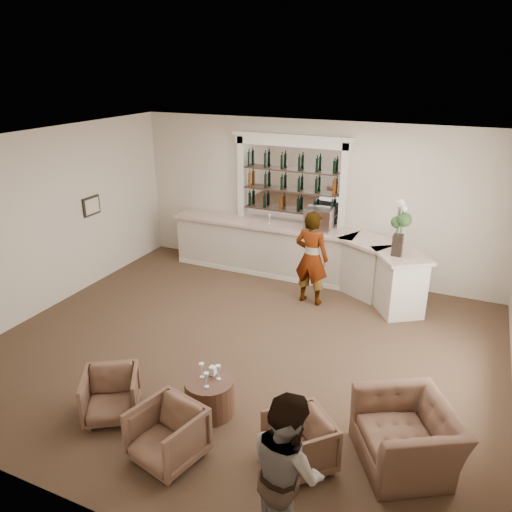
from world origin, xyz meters
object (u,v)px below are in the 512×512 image
Objects in this scene: cocktail_table at (210,396)px; armchair_right at (299,443)px; armchair_center at (167,435)px; armchair_far at (407,435)px; bar_counter at (297,254)px; flower_vase at (400,224)px; espresso_machine at (319,219)px; guest at (287,471)px; sommelier at (311,258)px; armchair_left at (111,395)px.

cocktail_table is 0.91× the size of armchair_right.
armchair_center is 0.66× the size of armchair_far.
bar_counter is 5.56m from armchair_center.
armchair_far reaches higher than cocktail_table.
flower_vase is (0.28, 4.31, 1.40)m from armchair_right.
armchair_far reaches higher than armchair_right.
bar_counter is 10.63× the size of espresso_machine.
guest is 2.23× the size of armchair_center.
sommelier is at bearing 150.83° from armchair_right.
espresso_machine is at bearing -73.03° from sommelier.
flower_vase is at bearing -18.32° from bar_counter.
guest is 1.46× the size of armchair_far.
armchair_far is 1.12× the size of flower_vase.
armchair_center reaches higher than cocktail_table.
armchair_left is (-1.30, -4.28, -0.59)m from sommelier.
espresso_machine reaches higher than armchair_center.
sommelier is 1.73m from flower_vase.
flower_vase is at bearing 161.26° from armchair_far.
armchair_left is 3.71m from armchair_far.
armchair_center is at bearing -49.88° from armchair_left.
armchair_far is (2.95, -4.45, -0.20)m from bar_counter.
flower_vase is (2.13, -0.70, 1.15)m from bar_counter.
guest is at bearing -40.14° from cocktail_table.
sommelier is (0.61, -0.92, 0.34)m from bar_counter.
guest is at bearing -71.00° from bar_counter.
guest is at bearing -0.49° from armchair_center.
sommelier reaches higher than armchair_center.
espresso_machine is (-1.42, 5.07, 1.05)m from armchair_right.
armchair_far is at bearing -20.95° from armchair_left.
armchair_center is at bearing -94.48° from espresso_machine.
sommelier is at bearing 101.34° from armchair_center.
armchair_right is (1.43, 0.53, -0.02)m from armchair_center.
armchair_center is 1.06× the size of armchair_right.
bar_counter is 0.91m from espresso_machine.
armchair_center is 5.31m from flower_vase.
armchair_far reaches higher than armchair_left.
bar_counter is 4.97× the size of armchair_far.
armchair_right is (-0.20, 0.94, -0.52)m from guest.
armchair_center is at bearing -97.89° from armchair_far.
cocktail_table is 0.56× the size of armchair_far.
cocktail_table is (0.45, -4.61, -0.32)m from bar_counter.
flower_vase is (0.08, 5.25, 0.88)m from guest.
armchair_far is (3.64, 0.75, 0.05)m from armchair_left.
cocktail_table is 0.63× the size of flower_vase.
armchair_right is at bearing -34.87° from guest.
bar_counter is at bearing -50.17° from sommelier.
espresso_machine reaches higher than bar_counter.
armchair_right is 1.32× the size of espresso_machine.
guest is 1.10m from armchair_right.
cocktail_table is at bearing -5.27° from armchair_left.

